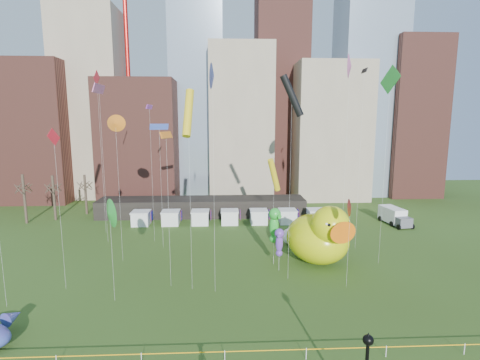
{
  "coord_description": "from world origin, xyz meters",
  "views": [
    {
      "loc": [
        0.02,
        -23.87,
        17.31
      ],
      "look_at": [
        1.53,
        8.88,
        12.0
      ],
      "focal_mm": 27.0,
      "sensor_mm": 36.0,
      "label": 1
    }
  ],
  "objects_px": {
    "seahorse_purple": "(279,240)",
    "seahorse_green": "(274,223)",
    "big_duck": "(320,236)",
    "box_truck": "(394,216)",
    "small_duck": "(292,236)"
  },
  "relations": [
    {
      "from": "seahorse_purple",
      "to": "small_duck",
      "type": "bearing_deg",
      "value": 81.0
    },
    {
      "from": "seahorse_purple",
      "to": "box_truck",
      "type": "bearing_deg",
      "value": 50.55
    },
    {
      "from": "seahorse_purple",
      "to": "box_truck",
      "type": "distance_m",
      "value": 29.24
    },
    {
      "from": "big_duck",
      "to": "box_truck",
      "type": "relative_size",
      "value": 1.61
    },
    {
      "from": "seahorse_green",
      "to": "small_duck",
      "type": "bearing_deg",
      "value": 39.41
    },
    {
      "from": "small_duck",
      "to": "box_truck",
      "type": "height_order",
      "value": "small_duck"
    },
    {
      "from": "seahorse_green",
      "to": "box_truck",
      "type": "distance_m",
      "value": 28.57
    },
    {
      "from": "seahorse_purple",
      "to": "big_duck",
      "type": "bearing_deg",
      "value": 30.65
    },
    {
      "from": "seahorse_green",
      "to": "big_duck",
      "type": "bearing_deg",
      "value": -23.11
    },
    {
      "from": "big_duck",
      "to": "small_duck",
      "type": "xyz_separation_m",
      "value": [
        -2.02,
        6.92,
        -2.2
      ]
    },
    {
      "from": "small_duck",
      "to": "seahorse_purple",
      "type": "height_order",
      "value": "seahorse_purple"
    },
    {
      "from": "box_truck",
      "to": "seahorse_purple",
      "type": "bearing_deg",
      "value": -149.04
    },
    {
      "from": "box_truck",
      "to": "small_duck",
      "type": "bearing_deg",
      "value": -161.7
    },
    {
      "from": "big_duck",
      "to": "seahorse_purple",
      "type": "height_order",
      "value": "big_duck"
    },
    {
      "from": "seahorse_purple",
      "to": "seahorse_green",
      "type": "bearing_deg",
      "value": 112.6
    }
  ]
}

